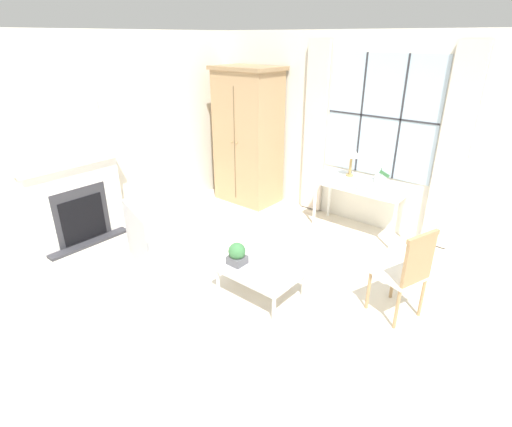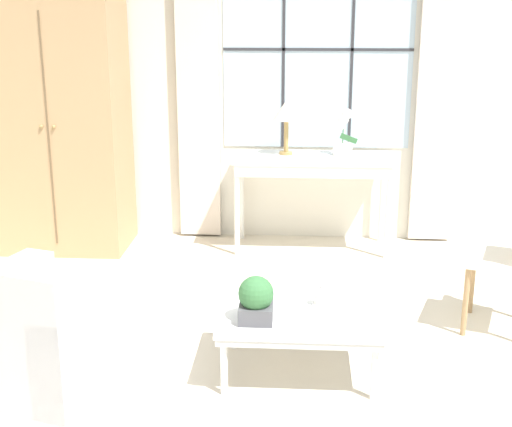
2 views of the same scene
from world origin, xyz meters
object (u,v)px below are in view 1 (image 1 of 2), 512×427
(side_chair_wooden, at_px, (408,270))
(coffee_table, at_px, (261,270))
(fireplace, at_px, (76,197))
(armchair_upholstered, at_px, (169,240))
(console_table, at_px, (361,186))
(pillar_candle, at_px, (275,262))
(armoire, at_px, (248,137))
(potted_plant_small, at_px, (237,254))
(table_lamp, at_px, (352,152))
(potted_orchid, at_px, (382,172))

(side_chair_wooden, bearing_deg, coffee_table, -155.51)
(fireplace, relative_size, armchair_upholstered, 1.78)
(armchair_upholstered, bearing_deg, console_table, 56.40)
(armchair_upholstered, distance_m, pillar_candle, 1.60)
(armoire, height_order, side_chair_wooden, armoire)
(side_chair_wooden, height_order, pillar_candle, side_chair_wooden)
(console_table, bearing_deg, coffee_table, -92.32)
(console_table, height_order, potted_plant_small, console_table)
(table_lamp, xyz_separation_m, potted_orchid, (0.48, 0.00, -0.20))
(console_table, bearing_deg, armoire, -178.20)
(armoire, relative_size, pillar_candle, 19.23)
(fireplace, relative_size, table_lamp, 4.35)
(potted_orchid, height_order, pillar_candle, potted_orchid)
(potted_orchid, height_order, armchair_upholstered, potted_orchid)
(console_table, relative_size, potted_plant_small, 5.14)
(fireplace, xyz_separation_m, armchair_upholstered, (1.34, 0.50, -0.41))
(table_lamp, distance_m, coffee_table, 2.41)
(table_lamp, relative_size, armchair_upholstered, 0.41)
(coffee_table, bearing_deg, table_lamp, 93.48)
(fireplace, distance_m, potted_plant_small, 2.61)
(coffee_table, bearing_deg, side_chair_wooden, 24.49)
(coffee_table, relative_size, potted_plant_small, 3.51)
(potted_plant_small, bearing_deg, fireplace, -168.85)
(table_lamp, bearing_deg, coffee_table, -86.52)
(fireplace, height_order, potted_plant_small, fireplace)
(potted_orchid, relative_size, side_chair_wooden, 0.39)
(fireplace, xyz_separation_m, table_lamp, (2.65, 2.88, 0.49))
(table_lamp, bearing_deg, console_table, -14.28)
(potted_orchid, bearing_deg, coffee_table, -98.60)
(fireplace, relative_size, potted_orchid, 5.10)
(fireplace, relative_size, side_chair_wooden, 1.97)
(potted_orchid, bearing_deg, fireplace, -137.42)
(console_table, xyz_separation_m, pillar_candle, (0.03, -2.09, -0.31))
(potted_orchid, bearing_deg, potted_plant_small, -103.74)
(armchair_upholstered, bearing_deg, pillar_candle, 8.55)
(potted_orchid, xyz_separation_m, armchair_upholstered, (-1.80, -2.38, -0.71))
(console_table, bearing_deg, armchair_upholstered, -123.60)
(table_lamp, relative_size, side_chair_wooden, 0.45)
(coffee_table, height_order, pillar_candle, pillar_candle)
(armoire, height_order, console_table, armoire)
(potted_orchid, distance_m, potted_plant_small, 2.49)
(armoire, relative_size, coffee_table, 2.52)
(armoire, bearing_deg, potted_orchid, 3.02)
(console_table, relative_size, pillar_candle, 11.20)
(side_chair_wooden, bearing_deg, potted_plant_small, -155.16)
(armoire, relative_size, console_table, 1.72)
(pillar_candle, bearing_deg, fireplace, -165.85)
(fireplace, xyz_separation_m, side_chair_wooden, (4.17, 1.25, -0.10))
(fireplace, relative_size, console_table, 1.51)
(console_table, distance_m, potted_orchid, 0.36)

